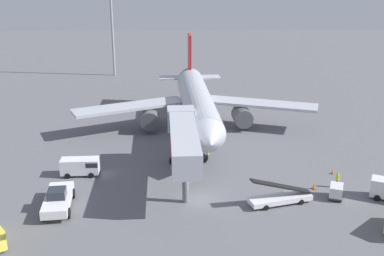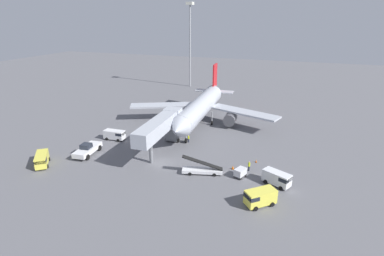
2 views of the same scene
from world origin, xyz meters
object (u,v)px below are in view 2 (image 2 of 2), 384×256
(service_van_far_right, at_px, (260,197))
(ground_crew_worker_foreground, at_px, (249,166))
(pushback_tug, at_px, (87,149))
(belt_loader_truck, at_px, (202,169))
(safety_cone_bravo, at_px, (256,161))
(service_van_outer_left, at_px, (115,134))
(jet_bridge, at_px, (162,126))
(airplane_at_gate, at_px, (201,107))
(apron_light_mast, at_px, (190,31))
(safety_cone_alpha, at_px, (233,167))
(ground_crew_worker_midground, at_px, (189,138))
(baggage_cart_near_right, at_px, (240,172))
(service_van_far_center, at_px, (42,159))
(service_van_rear_left, at_px, (277,178))

(service_van_far_right, relative_size, ground_crew_worker_foreground, 2.53)
(pushback_tug, bearing_deg, service_van_far_right, -9.48)
(belt_loader_truck, relative_size, service_van_far_right, 1.53)
(service_van_far_right, height_order, safety_cone_bravo, service_van_far_right)
(belt_loader_truck, bearing_deg, service_van_outer_left, 160.60)
(jet_bridge, height_order, safety_cone_bravo, jet_bridge)
(airplane_at_gate, relative_size, belt_loader_truck, 5.34)
(jet_bridge, xyz_separation_m, service_van_far_right, (21.07, -12.01, -4.15))
(service_van_outer_left, height_order, ground_crew_worker_foreground, service_van_outer_left)
(belt_loader_truck, xyz_separation_m, service_van_outer_left, (-22.95, 8.08, 0.45))
(service_van_far_right, relative_size, apron_light_mast, 0.15)
(safety_cone_alpha, bearing_deg, apron_light_mast, 116.53)
(jet_bridge, xyz_separation_m, ground_crew_worker_midground, (3.29, 6.31, -4.60))
(baggage_cart_near_right, relative_size, ground_crew_worker_midground, 1.45)
(service_van_far_center, bearing_deg, safety_cone_bravo, 21.60)
(service_van_outer_left, xyz_separation_m, safety_cone_alpha, (27.62, -4.72, -0.87))
(service_van_outer_left, height_order, ground_crew_worker_midground, service_van_outer_left)
(baggage_cart_near_right, distance_m, safety_cone_alpha, 2.98)
(ground_crew_worker_foreground, relative_size, safety_cone_alpha, 2.61)
(pushback_tug, xyz_separation_m, ground_crew_worker_midground, (16.62, 12.58, -0.21))
(belt_loader_truck, relative_size, service_van_rear_left, 1.49)
(service_van_rear_left, xyz_separation_m, ground_crew_worker_foreground, (-5.11, 3.28, -0.30))
(apron_light_mast, bearing_deg, safety_cone_bravo, -59.21)
(service_van_far_right, distance_m, safety_cone_alpha, 11.24)
(airplane_at_gate, height_order, ground_crew_worker_midground, airplane_at_gate)
(service_van_far_center, height_order, safety_cone_alpha, service_van_far_center)
(service_van_rear_left, relative_size, ground_crew_worker_midground, 2.89)
(service_van_far_center, distance_m, baggage_cart_near_right, 35.94)
(belt_loader_truck, relative_size, service_van_outer_left, 1.55)
(pushback_tug, relative_size, service_van_rear_left, 1.46)
(service_van_far_right, xyz_separation_m, ground_crew_worker_foreground, (-3.19, 9.82, -0.35))
(service_van_far_center, distance_m, safety_cone_bravo, 39.54)
(service_van_far_center, xyz_separation_m, baggage_cart_near_right, (35.01, 8.12, -0.40))
(baggage_cart_near_right, relative_size, safety_cone_bravo, 4.35)
(service_van_far_right, bearing_deg, safety_cone_alpha, 122.35)
(service_van_far_right, bearing_deg, ground_crew_worker_midground, 134.14)
(ground_crew_worker_midground, bearing_deg, belt_loader_truck, -59.77)
(ground_crew_worker_foreground, bearing_deg, apron_light_mast, 118.71)
(belt_loader_truck, distance_m, ground_crew_worker_midground, 14.14)
(service_van_far_center, relative_size, service_van_far_right, 1.09)
(jet_bridge, distance_m, service_van_rear_left, 24.00)
(pushback_tug, height_order, baggage_cart_near_right, pushback_tug)
(baggage_cart_near_right, bearing_deg, service_van_far_center, -166.94)
(airplane_at_gate, bearing_deg, pushback_tug, -122.65)
(service_van_far_center, bearing_deg, service_van_rear_left, 10.38)
(airplane_at_gate, distance_m, safety_cone_bravo, 23.67)
(safety_cone_bravo, bearing_deg, ground_crew_worker_foreground, -100.91)
(ground_crew_worker_foreground, bearing_deg, service_van_far_right, -72.00)
(service_van_rear_left, xyz_separation_m, baggage_cart_near_right, (-6.13, 0.59, -0.43))
(pushback_tug, height_order, service_van_rear_left, pushback_tug)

